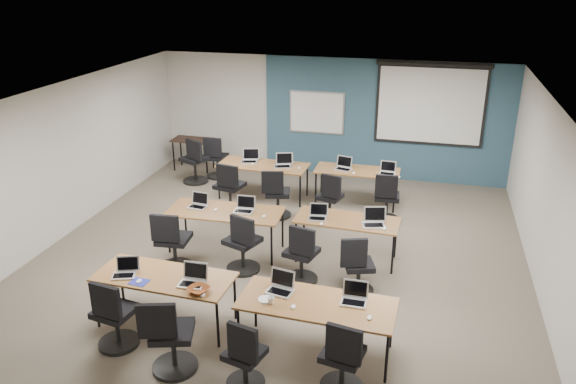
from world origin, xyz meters
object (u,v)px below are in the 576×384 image
(laptop_8, at_px, (250,159))
(laptop_5, at_px, (245,207))
(training_table_mid_left, at_px, (225,213))
(training_table_mid_right, at_px, (347,222))
(task_chair_2, at_px, (244,361))
(laptop_3, at_px, (354,297))
(task_chair_0, at_px, (114,320))
(task_chair_10, at_px, (330,201))
(task_chair_4, at_px, (172,246))
(laptop_2, at_px, (281,286))
(task_chair_1, at_px, (170,341))
(task_chair_9, at_px, (277,198))
(laptop_11, at_px, (388,171))
(task_chair_8, at_px, (230,192))
(task_chair_7, at_px, (357,270))
(whiteboard, at_px, (317,113))
(training_table_back_right, at_px, (357,172))
(laptop_0, at_px, (125,271))
(spare_chair_b, at_px, (195,164))
(laptop_4, at_px, (198,203))
(laptop_6, at_px, (318,215))
(training_table_front_left, at_px, (164,279))
(laptop_10, at_px, (344,166))
(task_chair_11, at_px, (386,201))
(laptop_9, at_px, (283,163))
(laptop_7, at_px, (374,221))
(training_table_back_left, at_px, (263,167))
(spare_chair_a, at_px, (216,161))
(projector_screen, at_px, (431,100))
(task_chair_3, at_px, (342,363))
(task_chair_5, at_px, (243,248))
(task_chair_6, at_px, (302,258))
(laptop_1, at_px, (193,279))

(laptop_8, bearing_deg, laptop_5, -89.18)
(training_table_mid_left, xyz_separation_m, training_table_mid_right, (2.04, 0.16, -0.01))
(task_chair_2, bearing_deg, laptop_3, 56.92)
(task_chair_0, xyz_separation_m, task_chair_10, (1.91, 4.54, -0.02))
(task_chair_4, bearing_deg, laptop_2, -37.14)
(task_chair_1, xyz_separation_m, laptop_8, (-0.86, 5.70, 0.37))
(task_chair_9, xyz_separation_m, laptop_11, (2.01, 1.02, 0.38))
(task_chair_8, bearing_deg, task_chair_7, -28.49)
(whiteboard, distance_m, laptop_8, 2.10)
(training_table_mid_left, relative_size, training_table_back_right, 1.14)
(laptop_0, distance_m, spare_chair_b, 5.39)
(task_chair_1, height_order, laptop_4, task_chair_1)
(training_table_mid_right, height_order, laptop_6, laptop_6)
(task_chair_1, distance_m, laptop_2, 1.50)
(laptop_0, bearing_deg, training_table_front_left, -8.52)
(task_chair_1, distance_m, laptop_10, 5.85)
(task_chair_11, bearing_deg, whiteboard, 124.06)
(laptop_5, relative_size, laptop_9, 0.91)
(laptop_4, xyz_separation_m, laptop_7, (2.98, 0.03, 0.01))
(task_chair_11, height_order, spare_chair_b, spare_chair_b)
(whiteboard, bearing_deg, task_chair_10, -72.47)
(training_table_front_left, bearing_deg, training_table_back_right, 70.93)
(training_table_back_left, xyz_separation_m, laptop_5, (0.40, -2.37, 0.10))
(whiteboard, relative_size, spare_chair_a, 1.29)
(laptop_3, xyz_separation_m, task_chair_8, (-3.00, 3.75, -0.36))
(laptop_0, height_order, laptop_7, laptop_7)
(laptop_11, bearing_deg, whiteboard, 140.15)
(projector_screen, height_order, task_chair_3, projector_screen)
(training_table_back_right, height_order, laptop_9, laptop_9)
(training_table_front_left, relative_size, training_table_back_left, 0.99)
(laptop_5, bearing_deg, training_table_back_left, 95.90)
(laptop_7, bearing_deg, laptop_5, 164.93)
(task_chair_5, bearing_deg, laptop_4, 166.39)
(training_table_mid_right, relative_size, training_table_back_left, 0.90)
(laptop_6, bearing_deg, task_chair_6, -103.01)
(laptop_7, xyz_separation_m, task_chair_8, (-2.98, 1.47, -0.36))
(laptop_1, height_order, task_chair_9, task_chair_9)
(laptop_9, bearing_deg, laptop_2, -93.54)
(laptop_0, distance_m, task_chair_5, 2.02)
(task_chair_4, height_order, laptop_8, task_chair_4)
(laptop_5, bearing_deg, laptop_11, 45.26)
(training_table_mid_right, bearing_deg, laptop_1, -120.60)
(task_chair_0, relative_size, laptop_7, 2.83)
(laptop_4, xyz_separation_m, laptop_11, (2.97, 2.49, 0.00))
(laptop_4, xyz_separation_m, task_chair_9, (0.97, 1.48, -0.38))
(whiteboard, xyz_separation_m, training_table_mid_right, (1.37, -4.09, -0.77))
(laptop_2, distance_m, spare_chair_a, 6.30)
(laptop_3, relative_size, task_chair_3, 0.32)
(task_chair_2, xyz_separation_m, task_chair_7, (0.95, 2.36, 0.01))
(laptop_0, xyz_separation_m, task_chair_7, (2.89, 1.49, -0.39))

